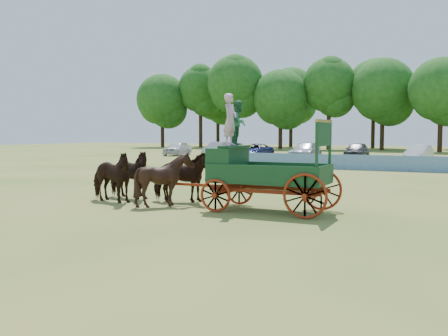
% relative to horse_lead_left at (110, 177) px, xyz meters
% --- Properties ---
extents(ground, '(160.00, 160.00, 0.00)m').
position_rel_horse_lead_left_xyz_m(ground, '(9.19, 1.92, -0.95)').
color(ground, '#9B8A46').
rests_on(ground, ground).
extents(horse_lead_left, '(2.38, 1.37, 1.90)m').
position_rel_horse_lead_left_xyz_m(horse_lead_left, '(0.00, 0.00, 0.00)').
color(horse_lead_left, black).
rests_on(horse_lead_left, ground).
extents(horse_lead_right, '(2.33, 1.23, 1.90)m').
position_rel_horse_lead_left_xyz_m(horse_lead_right, '(0.00, 1.10, 0.00)').
color(horse_lead_right, black).
rests_on(horse_lead_right, ground).
extents(horse_wheel_left, '(1.90, 1.74, 1.90)m').
position_rel_horse_lead_left_xyz_m(horse_wheel_left, '(2.40, 0.00, 0.00)').
color(horse_wheel_left, black).
rests_on(horse_wheel_left, ground).
extents(horse_wheel_right, '(2.43, 1.56, 1.90)m').
position_rel_horse_lead_left_xyz_m(horse_wheel_right, '(2.40, 1.10, 0.00)').
color(horse_wheel_right, black).
rests_on(horse_wheel_right, ground).
extents(farm_dray, '(6.00, 2.00, 3.88)m').
position_rel_horse_lead_left_xyz_m(farm_dray, '(5.35, 0.57, 0.72)').
color(farm_dray, maroon).
rests_on(farm_dray, ground).
extents(sponsor_banner, '(26.00, 0.08, 1.05)m').
position_rel_horse_lead_left_xyz_m(sponsor_banner, '(8.19, 19.92, -0.42)').
color(sponsor_banner, '#1B4C92').
rests_on(sponsor_banner, ground).
extents(parked_cars, '(52.68, 6.31, 1.64)m').
position_rel_horse_lead_left_xyz_m(parked_cars, '(8.35, 32.21, -0.19)').
color(parked_cars, silver).
rests_on(parked_cars, ground).
extents(treeline, '(90.50, 22.71, 15.86)m').
position_rel_horse_lead_left_xyz_m(treeline, '(4.89, 61.33, 8.23)').
color(treeline, '#382314').
rests_on(treeline, ground).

